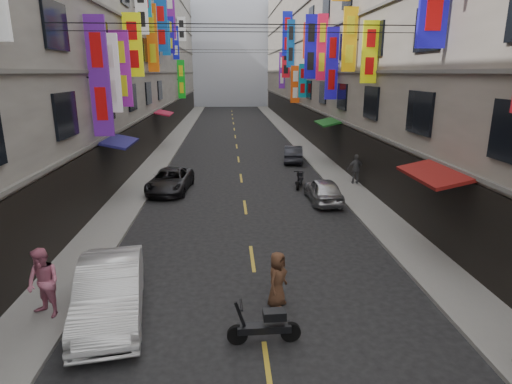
{
  "coord_description": "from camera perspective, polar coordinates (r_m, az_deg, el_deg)",
  "views": [
    {
      "loc": [
        -0.8,
        4.04,
        6.36
      ],
      "look_at": [
        -0.28,
        11.78,
        4.19
      ],
      "focal_mm": 30.0,
      "sensor_mm": 36.0,
      "label": 1
    }
  ],
  "objects": [
    {
      "name": "sidewalk_left",
      "position": [
        38.83,
        -11.54,
        5.98
      ],
      "size": [
        2.0,
        90.0,
        0.12
      ],
      "primitive_type": "cube",
      "color": "slate",
      "rests_on": "ground"
    },
    {
      "name": "sidewalk_right",
      "position": [
        39.07,
        6.28,
        6.26
      ],
      "size": [
        2.0,
        90.0,
        0.12
      ],
      "primitive_type": "cube",
      "color": "slate",
      "rests_on": "ground"
    },
    {
      "name": "building_row_left",
      "position": [
        39.69,
        -21.42,
        19.14
      ],
      "size": [
        10.14,
        90.0,
        19.0
      ],
      "color": "gray",
      "rests_on": "ground"
    },
    {
      "name": "building_row_right",
      "position": [
        40.17,
        15.67,
        19.56
      ],
      "size": [
        10.14,
        90.0,
        19.0
      ],
      "color": "gray",
      "rests_on": "ground"
    },
    {
      "name": "haze_block",
      "position": [
        88.08,
        -3.48,
        18.63
      ],
      "size": [
        18.0,
        8.0,
        22.0
      ],
      "primitive_type": "cube",
      "color": "#B4BAC9",
      "rests_on": "ground"
    },
    {
      "name": "shop_signage",
      "position": [
        31.03,
        -2.22,
        20.8
      ],
      "size": [
        14.0,
        55.0,
        11.95
      ],
      "color": "blue",
      "rests_on": "ground"
    },
    {
      "name": "street_awnings",
      "position": [
        22.22,
        -5.01,
        6.88
      ],
      "size": [
        13.99,
        35.2,
        0.41
      ],
      "color": "#12461A",
      "rests_on": "ground"
    },
    {
      "name": "overhead_cables",
      "position": [
        26.08,
        -2.2,
        20.99
      ],
      "size": [
        14.0,
        38.04,
        1.24
      ],
      "color": "black",
      "rests_on": "ground"
    },
    {
      "name": "lane_markings",
      "position": [
        35.54,
        -2.49,
        5.32
      ],
      "size": [
        0.12,
        80.2,
        0.01
      ],
      "color": "gold",
      "rests_on": "ground"
    },
    {
      "name": "scooter_crossing",
      "position": [
        10.84,
        1.26,
        -17.47
      ],
      "size": [
        1.8,
        0.5,
        1.14
      ],
      "rotation": [
        0.0,
        0.0,
        1.59
      ],
      "color": "black",
      "rests_on": "ground"
    },
    {
      "name": "scooter_far_right",
      "position": [
        24.62,
        5.83,
        1.64
      ],
      "size": [
        0.75,
        1.75,
        1.14
      ],
      "rotation": [
        0.0,
        0.0,
        2.84
      ],
      "color": "black",
      "rests_on": "ground"
    },
    {
      "name": "car_left_mid",
      "position": [
        12.31,
        -18.89,
        -12.35
      ],
      "size": [
        2.36,
        4.81,
        1.52
      ],
      "primitive_type": "imported",
      "rotation": [
        0.0,
        0.0,
        0.17
      ],
      "color": "silver",
      "rests_on": "ground"
    },
    {
      "name": "car_left_far",
      "position": [
        24.05,
        -11.36,
        1.51
      ],
      "size": [
        2.46,
        4.62,
        1.24
      ],
      "primitive_type": "imported",
      "rotation": [
        0.0,
        0.0,
        -0.09
      ],
      "color": "black",
      "rests_on": "ground"
    },
    {
      "name": "car_right_mid",
      "position": [
        21.89,
        8.98,
        0.25
      ],
      "size": [
        1.5,
        3.68,
        1.25
      ],
      "primitive_type": "imported",
      "rotation": [
        0.0,
        0.0,
        3.15
      ],
      "color": "#AEAFB3",
      "rests_on": "ground"
    },
    {
      "name": "car_right_far",
      "position": [
        31.63,
        4.99,
        5.1
      ],
      "size": [
        1.79,
        3.84,
        1.22
      ],
      "primitive_type": "imported",
      "rotation": [
        0.0,
        0.0,
        3.0
      ],
      "color": "#27282F",
      "rests_on": "ground"
    },
    {
      "name": "pedestrian_lfar",
      "position": [
        12.67,
        -26.48,
        -10.82
      ],
      "size": [
        1.11,
        1.0,
        1.9
      ],
      "primitive_type": "imported",
      "rotation": [
        0.0,
        0.0,
        -0.52
      ],
      "color": "#C96A87",
      "rests_on": "sidewalk_left"
    },
    {
      "name": "pedestrian_rfar",
      "position": [
        25.43,
        13.2,
        3.01
      ],
      "size": [
        1.04,
        0.64,
        1.72
      ],
      "primitive_type": "imported",
      "rotation": [
        0.0,
        0.0,
        3.07
      ],
      "color": "#555457",
      "rests_on": "sidewalk_right"
    },
    {
      "name": "pedestrian_crossing",
      "position": [
        12.19,
        2.86,
        -11.53
      ],
      "size": [
        0.88,
        0.95,
        1.6
      ],
      "primitive_type": "imported",
      "rotation": [
        0.0,
        0.0,
        0.99
      ],
      "color": "#513220",
      "rests_on": "ground"
    }
  ]
}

